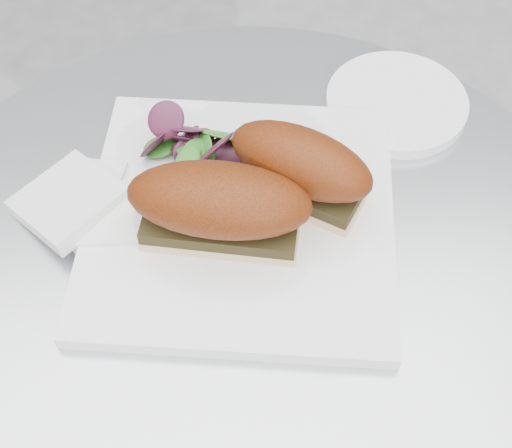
{
  "coord_description": "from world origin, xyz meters",
  "views": [
    {
      "loc": [
        -0.03,
        -0.34,
        1.28
      ],
      "look_at": [
        0.01,
        0.03,
        0.77
      ],
      "focal_mm": 50.0,
      "sensor_mm": 36.0,
      "label": 1
    }
  ],
  "objects": [
    {
      "name": "sandwich_left",
      "position": [
        -0.02,
        0.04,
        0.79
      ],
      "size": [
        0.18,
        0.11,
        0.08
      ],
      "rotation": [
        0.0,
        0.0,
        -0.23
      ],
      "color": "beige",
      "rests_on": "plate"
    },
    {
      "name": "napkin",
      "position": [
        -0.14,
        0.08,
        0.74
      ],
      "size": [
        0.15,
        0.15,
        0.02
      ],
      "primitive_type": null,
      "rotation": [
        0.0,
        0.0,
        0.42
      ],
      "color": "white",
      "rests_on": "table"
    },
    {
      "name": "saucer",
      "position": [
        0.18,
        0.2,
        0.74
      ],
      "size": [
        0.15,
        0.15,
        0.01
      ],
      "primitive_type": "cylinder",
      "color": "white",
      "rests_on": "table"
    },
    {
      "name": "salad",
      "position": [
        -0.04,
        0.14,
        0.77
      ],
      "size": [
        0.1,
        0.1,
        0.05
      ],
      "primitive_type": null,
      "color": "#3F8A2D",
      "rests_on": "plate"
    },
    {
      "name": "sandwich_right",
      "position": [
        0.06,
        0.07,
        0.79
      ],
      "size": [
        0.15,
        0.13,
        0.08
      ],
      "rotation": [
        0.0,
        0.0,
        -0.58
      ],
      "color": "beige",
      "rests_on": "plate"
    },
    {
      "name": "plate",
      "position": [
        -0.0,
        0.06,
        0.74
      ],
      "size": [
        0.33,
        0.33,
        0.02
      ],
      "primitive_type": "cube",
      "rotation": [
        0.0,
        0.0,
        -0.17
      ],
      "color": "white",
      "rests_on": "table"
    },
    {
      "name": "table",
      "position": [
        0.0,
        0.0,
        0.49
      ],
      "size": [
        0.7,
        0.7,
        0.73
      ],
      "color": "silver",
      "rests_on": "ground"
    }
  ]
}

